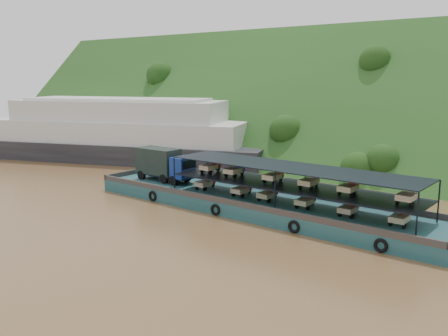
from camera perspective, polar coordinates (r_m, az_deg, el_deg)
The scene contains 4 objects.
ground at distance 46.48m, azimuth -0.38°, elevation -4.70°, with size 160.00×160.00×0.00m, color brown.
hillside at distance 77.23m, azimuth 16.67°, elevation 1.04°, with size 140.00×28.00×28.00m, color #1D3D16.
cargo_barge at distance 46.15m, azimuth 2.79°, elevation -3.36°, with size 35.00×7.18×4.61m.
passenger_ferry at distance 74.85m, azimuth -11.90°, elevation 3.96°, with size 45.02×26.78×8.93m.
Camera 1 is at (28.20, -34.83, 12.33)m, focal length 40.00 mm.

